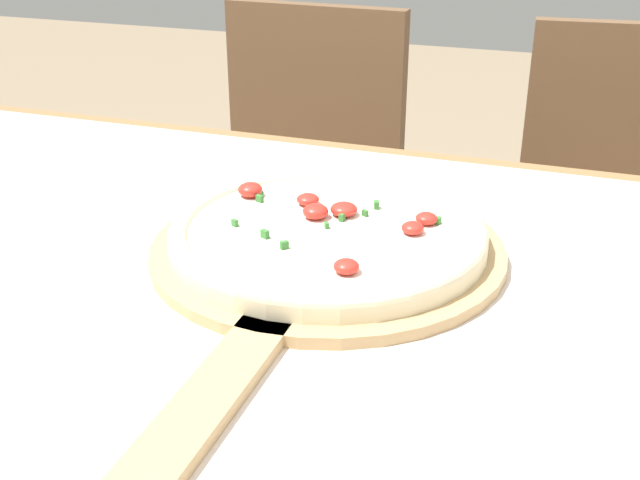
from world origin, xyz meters
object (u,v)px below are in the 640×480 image
pizza (330,233)px  pizza_peel (321,261)px  chair_left (299,198)px  chair_right (619,241)px

pizza → pizza_peel: bearing=-89.8°
chair_left → chair_right: bearing=2.4°
pizza → chair_right: bearing=67.2°
chair_left → chair_right: 0.63m
pizza_peel → pizza: size_ratio=1.87×
pizza_peel → chair_left: 0.87m
chair_left → chair_right: same height
pizza → chair_left: 0.85m
pizza_peel → chair_left: chair_left is taller
pizza_peel → chair_right: bearing=67.9°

